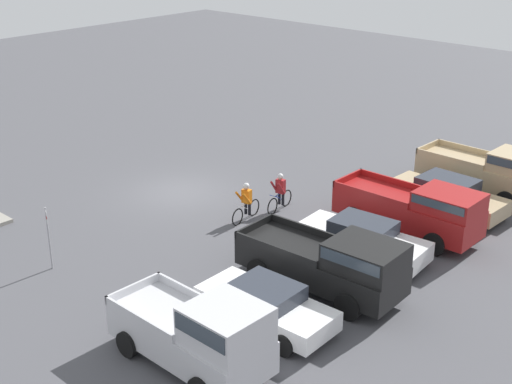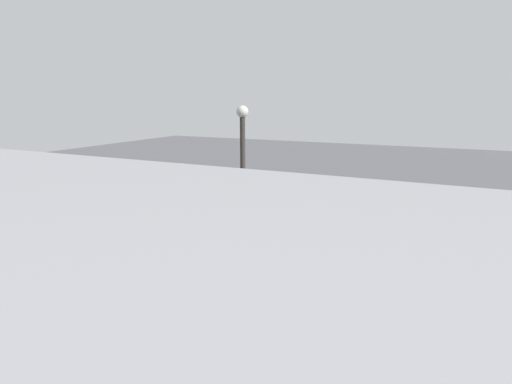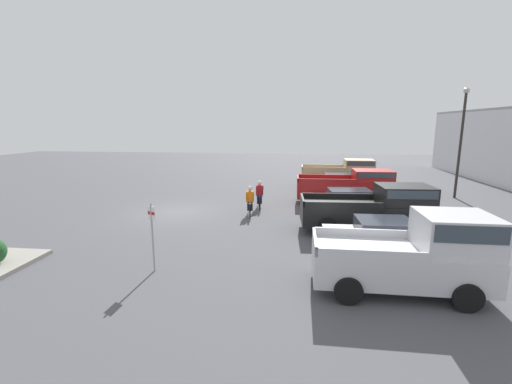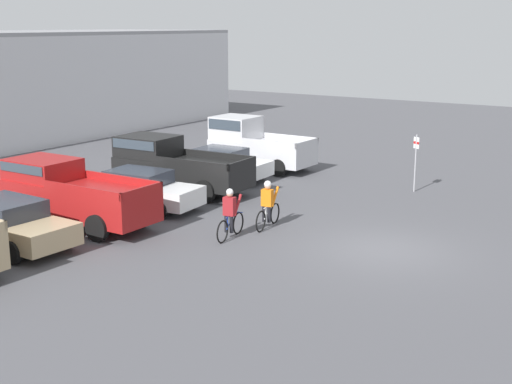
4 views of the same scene
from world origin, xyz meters
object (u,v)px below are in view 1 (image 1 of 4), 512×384
at_px(pickup_truck_0, 490,171).
at_px(fire_lane_sign, 48,232).
at_px(pickup_truck_2, 333,262).
at_px(sedan_2, 266,305).
at_px(pickup_truck_3, 201,333).
at_px(cyclist_1, 280,192).
at_px(sedan_0, 447,195).
at_px(pickup_truck_1, 416,209).
at_px(sedan_1, 363,239).
at_px(cyclist_0, 246,201).

distance_m(pickup_truck_0, fire_lane_sign, 18.23).
xyz_separation_m(pickup_truck_2, sedan_2, (2.82, -0.33, -0.43)).
xyz_separation_m(sedan_2, pickup_truck_3, (2.81, 0.20, 0.49)).
bearing_deg(sedan_2, pickup_truck_3, 4.00).
relative_size(pickup_truck_3, fire_lane_sign, 2.10).
xyz_separation_m(pickup_truck_2, cyclist_1, (-3.98, -5.61, -0.34)).
distance_m(sedan_0, pickup_truck_1, 2.83).
xyz_separation_m(pickup_truck_0, fire_lane_sign, (16.31, -8.12, 0.26)).
xyz_separation_m(pickup_truck_1, pickup_truck_3, (11.21, 0.14, 0.08)).
height_order(pickup_truck_0, sedan_2, pickup_truck_0).
bearing_deg(cyclist_1, pickup_truck_2, 54.62).
bearing_deg(cyclist_1, sedan_0, 130.68).
bearing_deg(sedan_1, sedan_2, 4.20).
bearing_deg(cyclist_0, cyclist_1, 168.45).
bearing_deg(pickup_truck_1, cyclist_1, -73.36).
xyz_separation_m(pickup_truck_0, sedan_2, (13.99, -0.32, -0.44)).
relative_size(sedan_1, cyclist_1, 2.69).
bearing_deg(sedan_2, fire_lane_sign, -73.42).
bearing_deg(pickup_truck_3, sedan_0, -178.50).
bearing_deg(sedan_0, cyclist_1, -49.32).
bearing_deg(sedan_2, cyclist_0, -132.49).
relative_size(sedan_0, pickup_truck_2, 0.85).
distance_m(pickup_truck_0, sedan_1, 8.43).
bearing_deg(pickup_truck_3, sedan_1, -175.87).
height_order(pickup_truck_1, sedan_1, pickup_truck_1).
distance_m(cyclist_0, fire_lane_sign, 7.81).
distance_m(sedan_1, pickup_truck_2, 2.90).
bearing_deg(sedan_1, pickup_truck_3, 4.13).
xyz_separation_m(pickup_truck_2, pickup_truck_3, (5.63, -0.13, 0.06)).
relative_size(pickup_truck_0, sedan_1, 1.12).
bearing_deg(pickup_truck_2, pickup_truck_0, -179.95).
bearing_deg(sedan_2, pickup_truck_2, 173.40).
bearing_deg(pickup_truck_0, pickup_truck_3, -0.41).
height_order(pickup_truck_3, cyclist_1, pickup_truck_3).
relative_size(pickup_truck_1, cyclist_1, 3.12).
xyz_separation_m(pickup_truck_2, fire_lane_sign, (5.15, -8.13, 0.27)).
relative_size(sedan_2, cyclist_1, 2.43).
bearing_deg(sedan_0, fire_lane_sign, -29.44).
bearing_deg(cyclist_1, fire_lane_sign, -15.43).
bearing_deg(sedan_1, pickup_truck_0, 175.04).
relative_size(pickup_truck_0, pickup_truck_1, 0.96).
relative_size(pickup_truck_1, fire_lane_sign, 2.44).
xyz_separation_m(pickup_truck_0, cyclist_0, (8.84, -5.94, -0.34)).
bearing_deg(fire_lane_sign, pickup_truck_1, 143.76).
bearing_deg(sedan_0, sedan_1, -2.44).
distance_m(pickup_truck_2, sedan_2, 2.87).
bearing_deg(pickup_truck_3, sedan_2, -176.00).
relative_size(pickup_truck_0, pickup_truck_2, 0.95).
height_order(pickup_truck_1, pickup_truck_3, pickup_truck_3).
height_order(cyclist_1, fire_lane_sign, fire_lane_sign).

